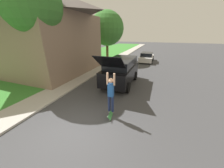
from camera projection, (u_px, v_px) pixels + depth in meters
The scene contains 10 objects.
ground_plane at pixel (76, 131), 5.30m from camera, with size 120.00×120.00×0.00m, color #3D3D3F.
lawn at pixel (46, 72), 13.10m from camera, with size 10.00×80.00×0.08m.
sidewalk at pixel (82, 77), 11.66m from camera, with size 1.80×80.00×0.10m.
house at pixel (43, 30), 12.34m from camera, with size 9.48×9.09×7.88m.
lawn_tree_near at pixel (31, 4), 8.10m from camera, with size 3.92×3.92×7.52m.
lawn_tree_far at pixel (107, 29), 17.25m from camera, with size 4.62×4.62×6.70m.
suv_parked at pixel (121, 70), 9.84m from camera, with size 2.12×5.16×2.70m.
car_down_street at pixel (147, 57), 18.09m from camera, with size 1.88×4.08×1.31m.
skateboarder at pixel (111, 93), 5.72m from camera, with size 0.41×0.22×1.93m.
skateboard at pixel (110, 115), 6.12m from camera, with size 0.32×0.75×0.33m.
Camera 1 is at (2.92, -3.33, 3.86)m, focal length 20.00 mm.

